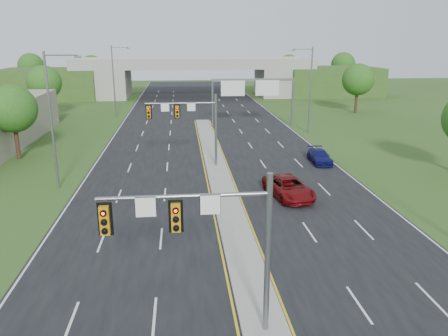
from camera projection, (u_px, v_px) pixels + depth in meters
ground at (265, 332)px, 18.36m from camera, size 240.00×240.00×0.00m
road at (209, 143)px, 51.76m from camera, size 24.00×160.00×0.02m
median at (218, 172)px, 40.28m from camera, size 2.00×54.00×0.16m
lane_markings at (207, 156)px, 45.89m from camera, size 23.72×160.00×0.01m
signal_mast_near at (211, 232)px, 16.74m from camera, size 6.62×0.60×7.00m
signal_mast_far at (192, 119)px, 40.60m from camera, size 6.62×0.60×7.00m
sign_gantry at (252, 89)px, 60.40m from camera, size 11.58×0.44×6.67m
overpass at (195, 80)px, 93.71m from camera, size 80.00×14.00×8.10m
lightpole_l_mid at (53, 115)px, 34.44m from camera, size 2.85×0.25×11.00m
lightpole_l_far at (115, 78)px, 67.85m from camera, size 2.85×0.25×11.00m
lightpole_r_far at (309, 86)px, 56.09m from camera, size 2.85×0.25×11.00m
tree_l_near at (12, 109)px, 43.60m from camera, size 4.80×4.80×7.60m
tree_l_mid at (44, 83)px, 66.98m from camera, size 5.20×5.20×8.12m
tree_r_mid at (358, 80)px, 71.80m from camera, size 5.20×5.20×8.12m
tree_back_a at (31, 66)px, 102.77m from camera, size 6.00×6.00×8.85m
tree_back_b at (92, 67)px, 104.21m from camera, size 5.60×5.60×8.32m
tree_back_c at (289, 66)px, 108.83m from camera, size 5.60×5.60×8.32m
tree_back_d at (343, 64)px, 110.09m from camera, size 6.00×6.00×8.85m
car_far_a at (289, 187)px, 33.87m from camera, size 3.56×6.00×1.56m
car_far_b at (320, 156)px, 43.43m from camera, size 1.94×4.46×1.28m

